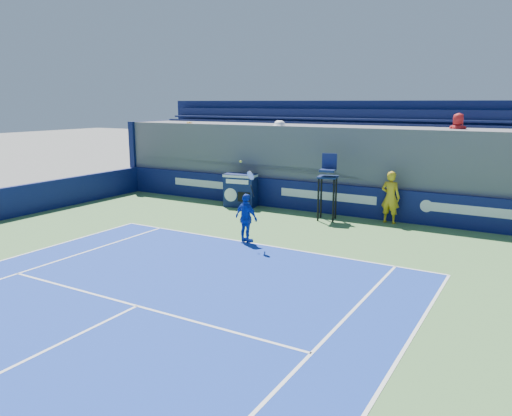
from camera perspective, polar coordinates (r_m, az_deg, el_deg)
The scene contains 6 objects.
ball_person at distance 18.66m, azimuth 15.11°, elevation 1.20°, with size 0.70×0.46×1.91m, color gold.
back_hoarding at distance 19.89m, azimuth 8.18°, elevation 1.07°, with size 20.40×0.21×1.20m.
match_clock at distance 20.97m, azimuth -1.79°, elevation 2.14°, with size 1.42×0.92×1.40m.
umpire_chair at distance 18.64m, azimuth 8.21°, elevation 3.23°, with size 0.83×0.83×2.48m.
tennis_player at distance 15.57m, azimuth -1.10°, elevation -1.14°, with size 0.97×0.63×2.57m.
stadium_seating at distance 21.59m, azimuth 10.34°, elevation 5.18°, with size 21.00×4.05×4.40m.
Camera 1 is at (7.33, -1.01, 4.34)m, focal length 35.00 mm.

